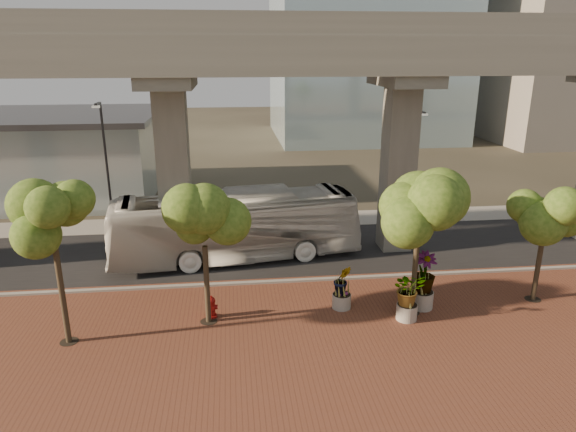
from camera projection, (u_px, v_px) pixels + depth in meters
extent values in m
plane|color=#312E24|center=(293.00, 266.00, 26.82)|extent=(160.00, 160.00, 0.00)
cube|color=brown|center=(319.00, 350.00, 19.25)|extent=(70.00, 13.00, 0.06)
cube|color=black|center=(289.00, 252.00, 28.71)|extent=(90.00, 8.00, 0.04)
cube|color=gray|center=(298.00, 281.00, 24.91)|extent=(70.00, 0.25, 0.16)
cube|color=gray|center=(279.00, 221.00, 33.90)|extent=(90.00, 3.00, 0.06)
cube|color=gray|center=(293.00, 56.00, 23.97)|extent=(72.00, 2.40, 1.80)
cube|color=gray|center=(285.00, 55.00, 27.00)|extent=(72.00, 2.40, 1.80)
cube|color=gray|center=(296.00, 23.00, 22.50)|extent=(72.00, 0.12, 1.00)
cube|color=gray|center=(283.00, 28.00, 27.61)|extent=(72.00, 0.12, 1.00)
cube|color=#ACBFC4|center=(6.00, 158.00, 38.88)|extent=(22.00, 12.00, 6.00)
cube|color=gray|center=(572.00, 40.00, 61.24)|extent=(18.00, 16.00, 24.00)
imported|color=silver|center=(236.00, 226.00, 27.24)|extent=(13.45, 4.77, 3.67)
cylinder|color=maroon|center=(212.00, 316.00, 21.56)|extent=(0.44, 0.44, 0.10)
cylinder|color=maroon|center=(212.00, 308.00, 21.45)|extent=(0.29, 0.29, 0.70)
sphere|color=maroon|center=(211.00, 301.00, 21.34)|extent=(0.34, 0.34, 0.34)
cylinder|color=maroon|center=(211.00, 297.00, 21.30)|extent=(0.10, 0.10, 0.12)
cylinder|color=maroon|center=(212.00, 307.00, 21.43)|extent=(0.49, 0.19, 0.19)
cylinder|color=#A3A093|center=(407.00, 312.00, 21.31)|extent=(0.86, 0.86, 0.67)
imported|color=#315115|center=(408.00, 289.00, 20.99)|extent=(1.92, 1.92, 1.44)
cylinder|color=gray|center=(422.00, 299.00, 22.28)|extent=(0.98, 0.98, 0.76)
imported|color=#315115|center=(424.00, 272.00, 21.89)|extent=(2.39, 2.39, 1.79)
cylinder|color=#A9A598|center=(342.00, 301.00, 22.27)|extent=(0.82, 0.82, 0.63)
imported|color=#315115|center=(342.00, 280.00, 21.96)|extent=(1.81, 1.81, 1.36)
cylinder|color=#413525|center=(62.00, 295.00, 19.13)|extent=(0.22, 0.22, 4.00)
cylinder|color=black|center=(69.00, 342.00, 19.74)|extent=(0.70, 0.70, 0.01)
cylinder|color=#413525|center=(207.00, 285.00, 20.72)|extent=(0.22, 0.22, 3.33)
cylinder|color=black|center=(209.00, 321.00, 21.23)|extent=(0.70, 0.70, 0.01)
cylinder|color=#413525|center=(414.00, 276.00, 21.43)|extent=(0.22, 0.22, 3.39)
cylinder|color=black|center=(411.00, 312.00, 21.95)|extent=(0.70, 0.70, 0.01)
cylinder|color=#413525|center=(538.00, 265.00, 22.61)|extent=(0.22, 0.22, 3.31)
cylinder|color=black|center=(533.00, 299.00, 23.12)|extent=(0.70, 0.70, 0.01)
cylinder|color=#2C2C31|center=(108.00, 173.00, 29.70)|extent=(0.14, 0.14, 7.92)
cube|color=#2C2C31|center=(98.00, 104.00, 28.01)|extent=(0.15, 0.99, 0.15)
cube|color=silver|center=(96.00, 107.00, 27.58)|extent=(0.40, 0.20, 0.12)
cylinder|color=#2B2B2F|center=(415.00, 168.00, 32.56)|extent=(0.12, 0.12, 7.14)
cube|color=#2B2B2F|center=(422.00, 112.00, 31.04)|extent=(0.13, 0.89, 0.13)
cube|color=silver|center=(425.00, 115.00, 30.64)|extent=(0.36, 0.18, 0.11)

